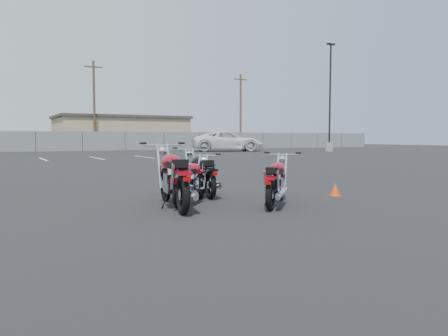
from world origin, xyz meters
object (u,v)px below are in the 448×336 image
white_van (228,136)px  motorcycle_third_red (191,181)px  motorcycle_second_black (201,174)px  motorcycle_rear_red (276,182)px  motorcycle_front_red (174,178)px

white_van → motorcycle_third_red: bearing=169.5°
motorcycle_second_black → motorcycle_rear_red: bearing=-73.0°
motorcycle_rear_red → white_van: white_van is taller
motorcycle_front_red → motorcycle_second_black: size_ratio=1.13×
motorcycle_third_red → motorcycle_front_red: bearing=-148.2°
motorcycle_third_red → motorcycle_second_black: bearing=55.4°
motorcycle_third_red → motorcycle_rear_red: (1.29, -0.92, 0.01)m
motorcycle_second_black → white_van: 30.34m
motorcycle_third_red → motorcycle_rear_red: size_ratio=0.98×
motorcycle_front_red → motorcycle_rear_red: (1.75, -0.64, -0.09)m
motorcycle_front_red → motorcycle_third_red: 0.54m
motorcycle_front_red → white_van: bearing=59.3°
motorcycle_third_red → white_van: size_ratio=0.22×
motorcycle_second_black → motorcycle_third_red: size_ratio=1.27×
motorcycle_second_black → white_van: white_van is taller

